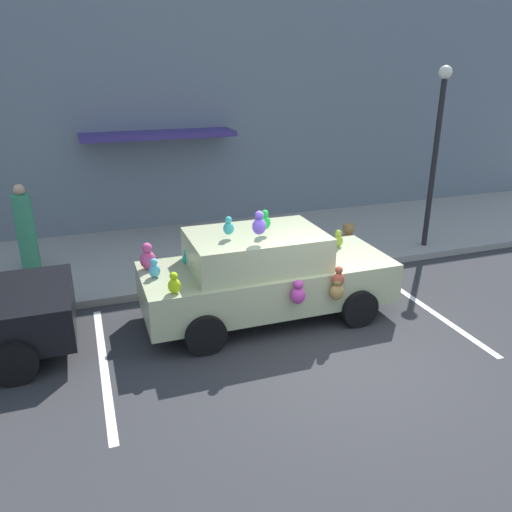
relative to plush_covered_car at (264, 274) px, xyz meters
name	(u,v)px	position (x,y,z in m)	size (l,w,h in m)	color
ground_plane	(340,359)	(0.61, -1.66, -0.80)	(60.00, 60.00, 0.00)	#2D2D30
sidewalk	(239,247)	(0.61, 3.34, -0.72)	(24.00, 4.00, 0.15)	gray
storefront_building	(212,103)	(0.59, 5.48, 2.40)	(24.00, 1.25, 6.40)	slate
parking_stripe_front	(426,307)	(2.88, -0.66, -0.79)	(0.12, 3.60, 0.01)	silver
parking_stripe_rear	(104,365)	(-2.76, -0.66, -0.79)	(0.12, 3.60, 0.01)	silver
plush_covered_car	(264,274)	(0.00, 0.00, 0.00)	(4.24, 1.96, 2.06)	#A7AD82
teddy_bear_on_sidewalk	(348,238)	(2.74, 2.02, -0.33)	(0.36, 0.30, 0.68)	#9E723D
street_lamp_post	(437,140)	(4.67, 1.84, 1.77)	(0.28, 0.28, 3.95)	black
pedestrian_near_shopfront	(26,230)	(-3.93, 3.42, 0.16)	(0.38, 0.38, 1.76)	#3A8F65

